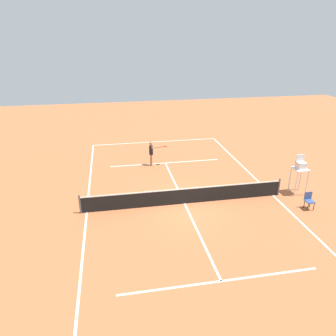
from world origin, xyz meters
name	(u,v)px	position (x,y,z in m)	size (l,w,h in m)	color
ground_plane	(185,204)	(0.00, 0.00, 0.00)	(60.00, 60.00, 0.00)	#B76038
court_lines	(185,203)	(0.00, 0.00, 0.00)	(10.95, 22.88, 0.01)	white
tennis_net	(185,196)	(0.00, 0.00, 0.50)	(11.55, 0.10, 1.07)	#4C4C51
player_serving	(152,151)	(1.03, -6.04, 1.08)	(1.32, 0.49, 1.79)	#9E704C
tennis_ball	(157,167)	(0.73, -5.44, 0.03)	(0.07, 0.07, 0.07)	#CCE033
umpire_chair	(300,168)	(-6.96, -0.06, 1.61)	(0.80, 0.80, 2.41)	silver
courtside_chair_near	(309,200)	(-6.56, 1.76, 0.53)	(0.44, 0.46, 0.95)	#262626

